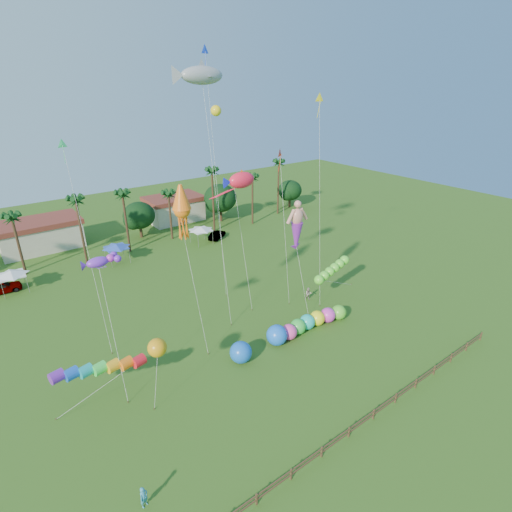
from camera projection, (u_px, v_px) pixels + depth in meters
ground at (320, 379)px, 37.18m from camera, size 160.00×160.00×0.00m
tree_line at (155, 213)px, 69.53m from camera, size 69.46×8.91×11.00m
buildings_row at (108, 224)px, 71.18m from camera, size 35.00×7.00×4.00m
tent_row at (117, 247)px, 59.29m from camera, size 31.00×4.00×0.60m
fence at (374, 413)px, 32.55m from camera, size 36.12×0.12×1.00m
car_a at (1, 287)px, 51.85m from camera, size 4.81×2.07×1.62m
car_b at (217, 235)px, 69.70m from camera, size 4.29×3.50×1.37m
spectator_a at (144, 497)px, 25.79m from camera, size 0.70×0.58×1.64m
spectator_b at (308, 294)px, 50.25m from camera, size 1.01×0.97×1.65m
caterpillar_inflatable at (305, 324)px, 43.80m from camera, size 10.85×2.61×2.21m
blue_ball at (241, 352)px, 39.04m from camera, size 2.20×2.20×2.20m
rainbow_tube at (118, 369)px, 33.91m from camera, size 9.06×1.42×3.49m
green_worm at (319, 280)px, 48.14m from camera, size 10.66×1.69×4.11m
orange_ball_kite at (157, 348)px, 32.57m from camera, size 2.13×1.93×6.29m
merman_kite at (297, 229)px, 45.37m from camera, size 2.51×4.40×12.80m
fish_kite at (242, 180)px, 46.03m from camera, size 5.29×5.45×15.97m
shark_kite at (202, 75)px, 40.39m from camera, size 6.73×8.68×27.06m
squid_kite at (182, 210)px, 38.11m from camera, size 2.32×5.49×16.72m
lobster_kite at (98, 262)px, 32.74m from camera, size 3.46×5.12×12.43m
delta_kite_red at (280, 156)px, 46.28m from camera, size 2.12×4.62×18.32m
delta_kite_yellow at (320, 103)px, 42.84m from camera, size 1.99×3.77×24.30m
delta_kite_green at (64, 151)px, 36.14m from camera, size 1.06×5.13×20.70m
delta_kite_blue at (206, 56)px, 43.65m from camera, size 1.65×4.50×29.10m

